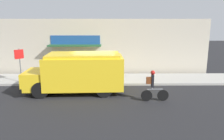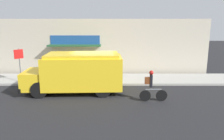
# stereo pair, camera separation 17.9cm
# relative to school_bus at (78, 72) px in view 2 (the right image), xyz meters

# --- Properties ---
(ground_plane) EXTENTS (70.00, 70.00, 0.00)m
(ground_plane) POSITION_rel_school_bus_xyz_m (0.87, 1.28, -1.22)
(ground_plane) COLOR #232326
(sidewalk) EXTENTS (28.00, 2.83, 0.15)m
(sidewalk) POSITION_rel_school_bus_xyz_m (0.87, 2.69, -1.14)
(sidewalk) COLOR #ADAAA3
(sidewalk) RESTS_ON ground_plane
(storefront) EXTENTS (17.34, 1.03, 4.32)m
(storefront) POSITION_rel_school_bus_xyz_m (0.81, 4.53, 0.95)
(storefront) COLOR beige
(storefront) RESTS_ON ground_plane
(school_bus) EXTENTS (5.73, 2.83, 2.31)m
(school_bus) POSITION_rel_school_bus_xyz_m (0.00, 0.00, 0.00)
(school_bus) COLOR yellow
(school_bus) RESTS_ON ground_plane
(cyclist) EXTENTS (1.47, 0.23, 1.66)m
(cyclist) POSITION_rel_school_bus_xyz_m (4.07, -1.57, -0.37)
(cyclist) COLOR black
(cyclist) RESTS_ON ground_plane
(stop_sign_post) EXTENTS (0.45, 0.45, 2.24)m
(stop_sign_post) POSITION_rel_school_bus_xyz_m (-4.08, 1.67, 0.43)
(stop_sign_post) COLOR slate
(stop_sign_post) RESTS_ON sidewalk
(trash_bin) EXTENTS (0.54, 0.54, 0.76)m
(trash_bin) POSITION_rel_school_bus_xyz_m (-2.47, 2.95, -0.69)
(trash_bin) COLOR #38383D
(trash_bin) RESTS_ON sidewalk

